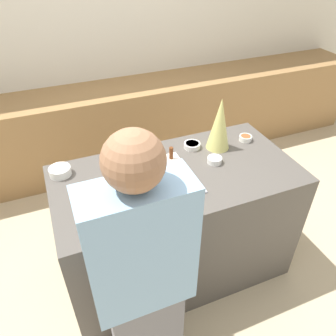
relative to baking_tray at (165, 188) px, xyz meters
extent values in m
plane|color=#C6B28E|center=(0.13, 0.11, -0.95)|extent=(12.00, 12.00, 0.00)
cube|color=white|center=(0.13, 2.08, 0.35)|extent=(8.00, 0.05, 2.60)
cube|color=#9E7547|center=(0.13, 1.76, -0.51)|extent=(6.00, 0.60, 0.89)
cube|color=#514C47|center=(0.13, 0.11, -0.48)|extent=(1.62, 0.82, 0.95)
cube|color=#9E9EA8|center=(0.00, 0.00, 0.00)|extent=(0.45, 0.27, 0.01)
cube|color=#5B2D14|center=(0.00, 0.00, 0.06)|extent=(0.17, 0.13, 0.12)
cube|color=white|center=(0.00, 0.00, 0.16)|extent=(0.19, 0.15, 0.07)
cylinder|color=#5B2D14|center=(0.05, 0.02, 0.23)|extent=(0.02, 0.02, 0.08)
cone|color=#DBD675|center=(0.52, 0.29, 0.19)|extent=(0.17, 0.17, 0.38)
cylinder|color=white|center=(-0.50, 0.11, 0.02)|extent=(0.12, 0.12, 0.04)
cylinder|color=white|center=(-0.50, 0.11, 0.03)|extent=(0.10, 0.10, 0.01)
cylinder|color=white|center=(0.77, 0.30, 0.02)|extent=(0.09, 0.09, 0.04)
cylinder|color=brown|center=(0.77, 0.30, 0.03)|extent=(0.08, 0.08, 0.01)
cylinder|color=white|center=(0.35, 0.36, 0.02)|extent=(0.12, 0.12, 0.04)
cylinder|color=pink|center=(0.35, 0.36, 0.03)|extent=(0.10, 0.10, 0.01)
cylinder|color=white|center=(-0.09, 0.42, 0.02)|extent=(0.09, 0.09, 0.04)
cylinder|color=#4770DB|center=(-0.09, 0.42, 0.03)|extent=(0.08, 0.08, 0.01)
cylinder|color=white|center=(-0.58, 0.38, 0.02)|extent=(0.14, 0.14, 0.05)
cylinder|color=yellow|center=(-0.58, 0.38, 0.04)|extent=(0.11, 0.11, 0.01)
cylinder|color=white|center=(0.41, 0.13, 0.02)|extent=(0.10, 0.10, 0.04)
cylinder|color=white|center=(0.41, 0.13, 0.03)|extent=(0.08, 0.08, 0.01)
cylinder|color=white|center=(-0.28, 0.11, 0.04)|extent=(0.08, 0.08, 0.08)
cube|color=#8CB7E0|center=(-0.33, -0.56, 0.22)|extent=(0.45, 0.20, 0.66)
sphere|color=#996B4C|center=(-0.33, -0.56, 0.66)|extent=(0.23, 0.23, 0.23)
cylinder|color=#996B4C|center=(-0.33, -0.34, 0.36)|extent=(0.08, 0.45, 0.08)
camera|label=1|loc=(-0.56, -1.44, 1.29)|focal=35.00mm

